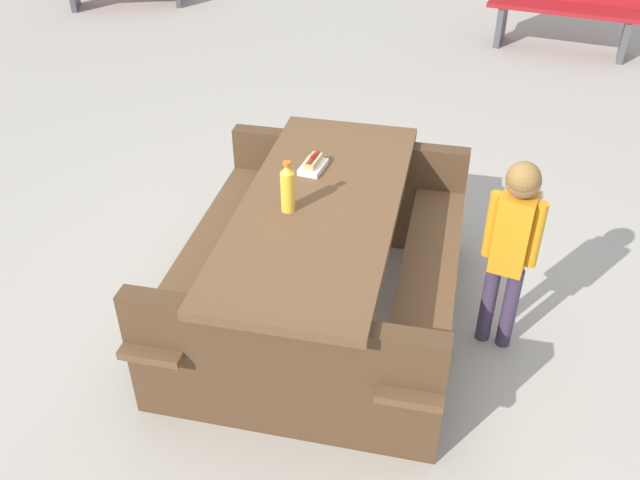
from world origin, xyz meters
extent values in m
plane|color=#ADA599|center=(0.00, 0.00, 0.00)|extent=(30.00, 30.00, 0.00)
cube|color=brown|center=(0.00, 0.00, 0.72)|extent=(1.88, 0.96, 0.05)
cube|color=brown|center=(-0.06, 0.56, 0.43)|extent=(1.82, 0.48, 0.04)
cube|color=brown|center=(0.06, -0.56, 0.43)|extent=(1.82, 0.48, 0.04)
cube|color=#4D3520|center=(0.77, 0.09, 0.35)|extent=(0.26, 1.40, 0.70)
cube|color=#4D3520|center=(-0.77, -0.09, 0.35)|extent=(0.26, 1.40, 0.70)
cylinder|color=yellow|center=(-0.11, 0.12, 0.85)|extent=(0.07, 0.07, 0.21)
cone|color=yellow|center=(-0.11, 0.12, 0.98)|extent=(0.06, 0.06, 0.04)
cylinder|color=orange|center=(-0.11, 0.12, 1.01)|extent=(0.04, 0.04, 0.02)
cube|color=white|center=(0.29, 0.14, 0.77)|extent=(0.18, 0.11, 0.03)
cube|color=#D8B272|center=(0.29, 0.14, 0.80)|extent=(0.15, 0.06, 0.04)
cylinder|color=maroon|center=(0.29, 0.14, 0.82)|extent=(0.14, 0.03, 0.03)
ellipsoid|color=maroon|center=(0.29, 0.14, 0.83)|extent=(0.07, 0.03, 0.01)
cylinder|color=#3F334C|center=(0.13, -0.87, 0.24)|extent=(0.08, 0.08, 0.49)
cylinder|color=#3F334C|center=(0.12, -0.98, 0.24)|extent=(0.08, 0.08, 0.49)
cube|color=orange|center=(0.13, -0.92, 0.69)|extent=(0.17, 0.18, 0.41)
cylinder|color=orange|center=(0.14, -0.82, 0.71)|extent=(0.06, 0.06, 0.35)
cylinder|color=orange|center=(0.12, -1.02, 0.71)|extent=(0.06, 0.06, 0.35)
sphere|color=#997051|center=(0.13, -0.92, 0.98)|extent=(0.16, 0.16, 0.16)
sphere|color=olive|center=(0.12, -0.92, 1.00)|extent=(0.15, 0.15, 0.15)
cube|color=maroon|center=(4.62, -0.98, 0.43)|extent=(0.46, 1.52, 0.04)
cube|color=#4C4C51|center=(4.64, -0.38, 0.21)|extent=(0.36, 0.08, 0.41)
cube|color=#4C4C51|center=(4.59, -1.58, 0.21)|extent=(0.36, 0.08, 0.41)
camera|label=1|loc=(-2.71, -0.94, 2.59)|focal=39.16mm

